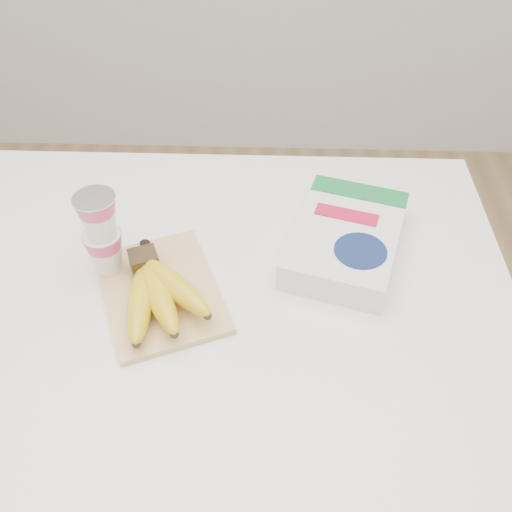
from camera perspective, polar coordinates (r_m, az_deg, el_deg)
The scene contains 6 objects.
room at distance 0.80m, azimuth -15.67°, elevation 12.44°, with size 4.00×4.00×4.00m.
table at distance 1.43m, azimuth -8.92°, elevation -17.77°, with size 1.34×0.89×1.00m, color white.
cutting_board at distance 1.01m, azimuth -9.51°, elevation -3.53°, with size 0.19×0.26×0.01m, color #EABA80.
bananas at distance 0.97m, azimuth -9.86°, elevation -3.60°, with size 0.18×0.22×0.07m.
yogurt_stack at distance 1.00m, azimuth -15.21°, elevation 2.33°, with size 0.07×0.07×0.16m.
cereal_box at distance 1.07m, azimuth 8.98°, elevation 1.68°, with size 0.26×0.32×0.06m.
Camera 1 is at (0.23, -0.65, 1.75)m, focal length 40.00 mm.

